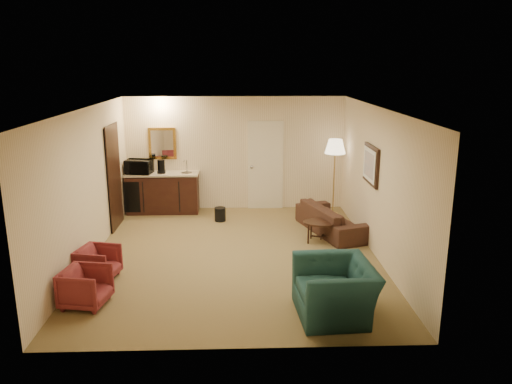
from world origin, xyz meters
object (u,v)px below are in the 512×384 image
Objects in this scene: sofa at (332,214)px; teal_armchair at (335,281)px; waste_bin at (220,214)px; coffee_maker at (161,167)px; rose_chair_near at (98,261)px; floor_lamp at (334,177)px; rose_chair_far at (86,285)px; microwave at (139,165)px; coffee_table at (322,232)px; wetbar_cabinet at (163,193)px.

teal_armchair is at bearing 152.11° from sofa.
teal_armchair is at bearing -67.99° from waste_bin.
rose_chair_near is at bearing -112.54° from coffee_maker.
waste_bin is at bearing 52.31° from sofa.
sofa is at bearing -101.68° from floor_lamp.
sofa is 3.44m from teal_armchair.
sofa is 1.33m from floor_lamp.
sofa is 2.43m from waste_bin.
microwave is at bearing 10.79° from rose_chair_far.
coffee_table is (-0.29, -0.58, -0.16)m from sofa.
floor_lamp is (4.28, 4.21, 0.55)m from rose_chair_far.
teal_armchair is 4.69m from floor_lamp.
teal_armchair is 5.77m from coffee_maker.
rose_chair_near is 3.67m from microwave.
microwave is (-4.35, 0.26, 0.25)m from floor_lamp.
rose_chair_far reaches higher than rose_chair_near.
floor_lamp is at bearing -39.88° from rose_chair_near.
sofa is 6.35× the size of waste_bin.
coffee_maker is at bearing 4.99° from rose_chair_near.
rose_chair_near is at bearing -97.84° from wetbar_cabinet.
teal_armchair is (-0.58, -3.39, 0.12)m from sofa.
microwave reaches higher than waste_bin.
teal_armchair reaches higher than wetbar_cabinet.
wetbar_cabinet reaches higher than sofa.
rose_chair_near is 1.92× the size of coffee_maker.
floor_lamp is 3.02× the size of microwave.
floor_lamp is (0.83, 4.60, 0.37)m from teal_armchair.
microwave reaches higher than rose_chair_far.
microwave is (-1.82, 0.66, 0.96)m from waste_bin.
coffee_table is at bearing -35.02° from waste_bin.
rose_chair_far is at bearing -114.71° from waste_bin.
rose_chair_near is at bearing -142.70° from floor_lamp.
wetbar_cabinet is 5.77m from teal_armchair.
waste_bin is (-2.53, -0.40, -0.71)m from floor_lamp.
rose_chair_far is 0.36× the size of floor_lamp.
sofa reaches higher than coffee_table.
coffee_maker reaches higher than wetbar_cabinet.
rose_chair_near is 0.90m from rose_chair_far.
coffee_maker is (0.49, 3.60, 0.78)m from rose_chair_near.
coffee_table is at bearing -32.58° from wetbar_cabinet.
microwave is (0.00, 3.57, 0.82)m from rose_chair_near.
sofa is 6.23× the size of coffee_maker.
coffee_table is (3.81, 1.52, -0.08)m from rose_chair_near.
coffee_table is 1.98m from floor_lamp.
sofa is at bearing -9.99° from microwave.
teal_armchair is at bearing -44.37° from microwave.
microwave reaches higher than sofa.
rose_chair_far is at bearing -110.15° from coffee_maker.
sofa is 1.68× the size of teal_armchair.
sofa is at bearing -43.40° from rose_chair_far.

